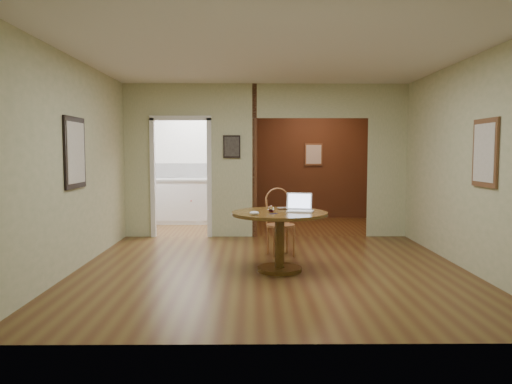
{
  "coord_description": "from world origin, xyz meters",
  "views": [
    {
      "loc": [
        -0.25,
        -6.31,
        1.52
      ],
      "look_at": [
        -0.2,
        -0.2,
        1.02
      ],
      "focal_mm": 35.0,
      "sensor_mm": 36.0,
      "label": 1
    }
  ],
  "objects_px": {
    "chair": "(279,218)",
    "closed_laptop": "(290,208)",
    "dining_table": "(280,227)",
    "open_laptop": "(300,206)"
  },
  "relations": [
    {
      "from": "closed_laptop",
      "to": "chair",
      "type": "bearing_deg",
      "value": 85.43
    },
    {
      "from": "chair",
      "to": "closed_laptop",
      "type": "xyz_separation_m",
      "value": [
        0.1,
        -0.72,
        0.22
      ]
    },
    {
      "from": "chair",
      "to": "closed_laptop",
      "type": "relative_size",
      "value": 3.13
    },
    {
      "from": "open_laptop",
      "to": "closed_laptop",
      "type": "xyz_separation_m",
      "value": [
        -0.11,
        0.19,
        -0.05
      ]
    },
    {
      "from": "closed_laptop",
      "to": "dining_table",
      "type": "bearing_deg",
      "value": -132.53
    },
    {
      "from": "chair",
      "to": "closed_laptop",
      "type": "distance_m",
      "value": 0.76
    },
    {
      "from": "chair",
      "to": "closed_laptop",
      "type": "height_order",
      "value": "chair"
    },
    {
      "from": "dining_table",
      "to": "open_laptop",
      "type": "distance_m",
      "value": 0.37
    },
    {
      "from": "chair",
      "to": "open_laptop",
      "type": "xyz_separation_m",
      "value": [
        0.21,
        -0.91,
        0.27
      ]
    },
    {
      "from": "dining_table",
      "to": "closed_laptop",
      "type": "bearing_deg",
      "value": 60.18
    }
  ]
}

